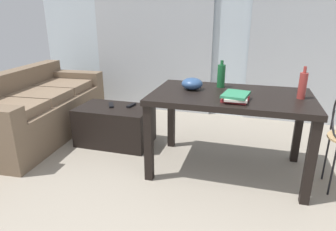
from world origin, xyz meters
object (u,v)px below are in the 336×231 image
coffee_table (115,125)px  tv_remote_secondary (131,105)px  couch (36,110)px  bottle_near (221,76)px  book_stack (236,97)px  craft_table (230,104)px  bottle_far (303,85)px  tv_remote_primary (111,105)px  bowl (192,84)px

coffee_table → tv_remote_secondary: tv_remote_secondary is taller
coffee_table → couch: bearing=-178.2°
bottle_near → tv_remote_secondary: size_ratio=1.79×
couch → book_stack: bearing=-10.4°
couch → bottle_near: bearing=-0.1°
book_stack → tv_remote_secondary: book_stack is taller
craft_table → bottle_far: (0.58, 0.01, 0.21)m
tv_remote_primary → tv_remote_secondary: size_ratio=1.23×
bowl → book_stack: bearing=-32.6°
couch → bottle_near: (2.22, -0.00, 0.55)m
book_stack → tv_remote_secondary: 1.35m
bottle_far → bowl: (-0.94, 0.05, -0.06)m
bowl → tv_remote_secondary: bearing=158.9°
book_stack → tv_remote_secondary: bearing=154.5°
craft_table → book_stack: (0.05, -0.20, 0.13)m
bottle_far → tv_remote_secondary: 1.78m
bottle_near → tv_remote_secondary: (-1.00, 0.13, -0.42)m
coffee_table → tv_remote_secondary: (0.17, 0.09, 0.23)m
craft_table → tv_remote_secondary: (-1.12, 0.36, -0.21)m
bottle_far → couch: bearing=175.6°
couch → tv_remote_primary: size_ratio=11.11×
coffee_table → bottle_far: 2.00m
tv_remote_primary → tv_remote_secondary: (0.23, 0.05, 0.00)m
couch → craft_table: couch is taller
bottle_far → tv_remote_primary: size_ratio=1.52×
bowl → tv_remote_primary: size_ratio=1.10×
craft_table → bottle_near: 0.33m
coffee_table → craft_table: (1.30, -0.27, 0.44)m
bowl → tv_remote_secondary: 0.89m
couch → bowl: (1.97, -0.17, 0.49)m
craft_table → bowl: 0.40m
craft_table → book_stack: size_ratio=4.82×
coffee_table → bottle_far: bearing=-7.8°
tv_remote_secondary → couch: bearing=-165.1°
bottle_near → coffee_table: bearing=178.2°
tv_remote_secondary → bowl: bearing=-12.1°
tv_remote_secondary → craft_table: bearing=-8.6°
tv_remote_secondary → book_stack: bearing=-16.5°
coffee_table → bowl: (0.93, -0.20, 0.59)m
craft_table → bottle_near: bottle_near is taller
book_stack → tv_remote_secondary: size_ratio=2.01×
bowl → bottle_far: bearing=-3.3°
bottle_near → tv_remote_secondary: bearing=172.8°
bottle_near → book_stack: size_ratio=0.89×
craft_table → couch: bearing=174.3°
couch → bottle_far: 2.97m
couch → book_stack: (2.39, -0.44, 0.47)m
coffee_table → bottle_near: bearing=-1.8°
tv_remote_secondary → bottle_far: bearing=-2.5°
bottle_near → bowl: size_ratio=1.32×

